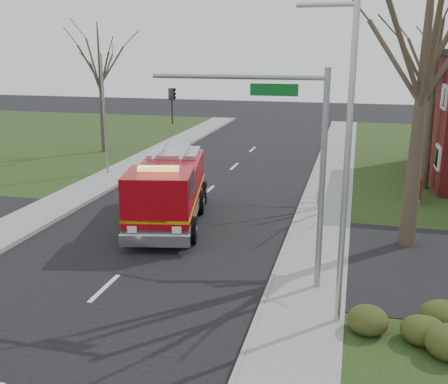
# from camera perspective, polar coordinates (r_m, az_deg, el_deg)

# --- Properties ---
(ground) EXTENTS (120.00, 120.00, 0.00)m
(ground) POSITION_cam_1_polar(r_m,az_deg,el_deg) (17.19, -12.88, -10.18)
(ground) COLOR black
(ground) RESTS_ON ground
(sidewalk_right) EXTENTS (2.40, 80.00, 0.15)m
(sidewalk_right) POSITION_cam_1_polar(r_m,az_deg,el_deg) (15.55, 8.48, -12.53)
(sidewalk_right) COLOR gray
(sidewalk_right) RESTS_ON ground
(health_center_sign) EXTENTS (0.12, 2.00, 1.40)m
(health_center_sign) POSITION_cam_1_polar(r_m,az_deg,el_deg) (27.16, 20.42, 0.75)
(health_center_sign) COLOR #4C1211
(health_center_sign) RESTS_ON ground
(hedge_corner) EXTENTS (2.80, 2.00, 0.90)m
(hedge_corner) POSITION_cam_1_polar(r_m,az_deg,el_deg) (14.48, 19.52, -13.30)
(hedge_corner) COLOR #2A3613
(hedge_corner) RESTS_ON lawn_right
(bare_tree_near) EXTENTS (6.00, 6.00, 12.00)m
(bare_tree_near) POSITION_cam_1_polar(r_m,az_deg,el_deg) (19.82, 21.14, 14.72)
(bare_tree_near) COLOR #3B2E23
(bare_tree_near) RESTS_ON ground
(bare_tree_far) EXTENTS (5.25, 5.25, 10.50)m
(bare_tree_far) POSITION_cam_1_polar(r_m,az_deg,el_deg) (28.94, 22.00, 12.72)
(bare_tree_far) COLOR #3B2E23
(bare_tree_far) RESTS_ON ground
(bare_tree_left) EXTENTS (4.50, 4.50, 9.00)m
(bare_tree_left) POSITION_cam_1_polar(r_m,az_deg,el_deg) (37.95, -13.35, 12.41)
(bare_tree_left) COLOR #3B2E23
(bare_tree_left) RESTS_ON ground
(traffic_signal_mast) EXTENTS (5.29, 0.18, 6.80)m
(traffic_signal_mast) POSITION_cam_1_polar(r_m,az_deg,el_deg) (15.57, 6.10, 5.69)
(traffic_signal_mast) COLOR gray
(traffic_signal_mast) RESTS_ON ground
(streetlight_pole) EXTENTS (1.48, 0.16, 8.40)m
(streetlight_pole) POSITION_cam_1_polar(r_m,az_deg,el_deg) (13.49, 12.98, 3.18)
(streetlight_pole) COLOR #B7BABF
(streetlight_pole) RESTS_ON ground
(utility_pole_far) EXTENTS (0.14, 0.14, 7.00)m
(utility_pole_far) POSITION_cam_1_polar(r_m,az_deg,el_deg) (31.34, -12.90, 8.07)
(utility_pole_far) COLOR gray
(utility_pole_far) RESTS_ON ground
(fire_engine) EXTENTS (4.14, 7.86, 3.02)m
(fire_engine) POSITION_cam_1_polar(r_m,az_deg,el_deg) (22.50, -6.09, 0.01)
(fire_engine) COLOR #97060F
(fire_engine) RESTS_ON ground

